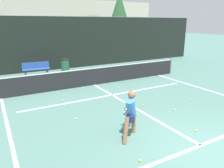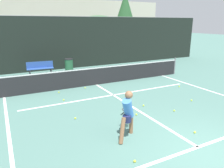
{
  "view_description": "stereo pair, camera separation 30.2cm",
  "coord_description": "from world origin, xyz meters",
  "px_view_note": "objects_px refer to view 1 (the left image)",
  "views": [
    {
      "loc": [
        -4.72,
        -3.01,
        3.26
      ],
      "look_at": [
        -0.72,
        4.06,
        0.95
      ],
      "focal_mm": 35.0,
      "sensor_mm": 36.0,
      "label": 1
    },
    {
      "loc": [
        -4.45,
        -3.15,
        3.26
      ],
      "look_at": [
        -0.72,
        4.06,
        0.95
      ],
      "focal_mm": 35.0,
      "sensor_mm": 36.0,
      "label": 2
    }
  ],
  "objects_px": {
    "player_practicing": "(131,112)",
    "parked_car": "(102,52)",
    "courtside_bench": "(36,68)",
    "trash_bin": "(65,65)"
  },
  "relations": [
    {
      "from": "courtside_bench",
      "to": "parked_car",
      "type": "xyz_separation_m",
      "value": [
        6.59,
        3.97,
        0.14
      ]
    },
    {
      "from": "player_practicing",
      "to": "parked_car",
      "type": "bearing_deg",
      "value": 31.98
    },
    {
      "from": "parked_car",
      "to": "courtside_bench",
      "type": "bearing_deg",
      "value": -148.98
    },
    {
      "from": "player_practicing",
      "to": "trash_bin",
      "type": "height_order",
      "value": "player_practicing"
    },
    {
      "from": "trash_bin",
      "to": "parked_car",
      "type": "relative_size",
      "value": 0.2
    },
    {
      "from": "player_practicing",
      "to": "trash_bin",
      "type": "xyz_separation_m",
      "value": [
        1.06,
        9.38,
        -0.34
      ]
    },
    {
      "from": "trash_bin",
      "to": "parked_car",
      "type": "bearing_deg",
      "value": 38.86
    },
    {
      "from": "courtside_bench",
      "to": "parked_car",
      "type": "height_order",
      "value": "parked_car"
    },
    {
      "from": "player_practicing",
      "to": "courtside_bench",
      "type": "distance_m",
      "value": 9.23
    },
    {
      "from": "player_practicing",
      "to": "trash_bin",
      "type": "relative_size",
      "value": 1.61
    }
  ]
}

